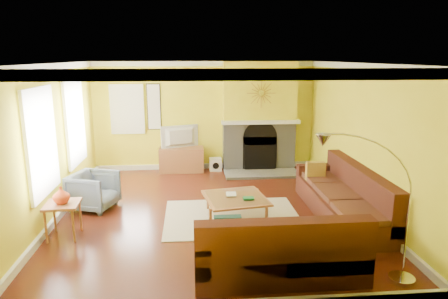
{
  "coord_description": "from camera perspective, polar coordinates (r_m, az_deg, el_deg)",
  "views": [
    {
      "loc": [
        -0.37,
        -6.94,
        2.82
      ],
      "look_at": [
        0.26,
        0.4,
        1.09
      ],
      "focal_mm": 32.0,
      "sensor_mm": 36.0,
      "label": 1
    }
  ],
  "objects": [
    {
      "name": "book",
      "position": [
        7.14,
        0.3,
        -6.41
      ],
      "size": [
        0.19,
        0.25,
        0.02
      ],
      "primitive_type": "imported",
      "rotation": [
        0.0,
        0.0,
        -0.07
      ],
      "color": "white",
      "rests_on": "coffee_table"
    },
    {
      "name": "vase",
      "position": [
        6.76,
        -22.24,
        -6.04
      ],
      "size": [
        0.29,
        0.29,
        0.27
      ],
      "primitive_type": "imported",
      "rotation": [
        0.0,
        0.0,
        0.13
      ],
      "color": "#D74418",
      "rests_on": "side_table"
    },
    {
      "name": "window_left_far",
      "position": [
        6.89,
        -24.75,
        0.94
      ],
      "size": [
        0.06,
        1.22,
        1.72
      ],
      "primitive_type": "cube",
      "color": "white",
      "rests_on": "wall_left"
    },
    {
      "name": "baseboard",
      "position": [
        7.48,
        -1.76,
        -8.44
      ],
      "size": [
        5.5,
        6.0,
        0.12
      ],
      "primitive_type": null,
      "color": "white",
      "rests_on": "floor"
    },
    {
      "name": "sunburst",
      "position": [
        9.71,
        5.35,
        8.01
      ],
      "size": [
        0.7,
        0.04,
        0.7
      ],
      "primitive_type": null,
      "color": "olive",
      "rests_on": "fireplace"
    },
    {
      "name": "tv",
      "position": [
        9.89,
        -6.16,
        1.8
      ],
      "size": [
        0.94,
        0.44,
        0.55
      ],
      "primitive_type": "imported",
      "rotation": [
        0.0,
        0.0,
        3.49
      ],
      "color": "black",
      "rests_on": "media_console"
    },
    {
      "name": "crown_molding",
      "position": [
        6.96,
        -1.91,
        11.72
      ],
      "size": [
        5.5,
        6.0,
        0.12
      ],
      "primitive_type": null,
      "color": "white",
      "rests_on": "ceiling"
    },
    {
      "name": "window_back",
      "position": [
        10.1,
        -13.66,
        5.61
      ],
      "size": [
        0.82,
        0.06,
        1.22
      ],
      "primitive_type": "cube",
      "color": "white",
      "rests_on": "wall_back"
    },
    {
      "name": "mantel",
      "position": [
        9.79,
        5.28,
        3.92
      ],
      "size": [
        1.92,
        0.22,
        0.08
      ],
      "primitive_type": "cube",
      "color": "white",
      "rests_on": "fireplace"
    },
    {
      "name": "rug",
      "position": [
        7.25,
        1.18,
        -9.61
      ],
      "size": [
        2.4,
        1.8,
        0.02
      ],
      "primitive_type": "cube",
      "color": "beige",
      "rests_on": "floor"
    },
    {
      "name": "armchair",
      "position": [
        7.91,
        -18.12,
        -5.64
      ],
      "size": [
        0.97,
        0.96,
        0.7
      ],
      "primitive_type": "imported",
      "rotation": [
        0.0,
        0.0,
        1.25
      ],
      "color": "slate",
      "rests_on": "floor"
    },
    {
      "name": "wall_art",
      "position": [
        10.03,
        -9.98,
        6.02
      ],
      "size": [
        0.34,
        0.04,
        1.14
      ],
      "primitive_type": "cube",
      "color": "white",
      "rests_on": "wall_back"
    },
    {
      "name": "arc_lamp",
      "position": [
        5.23,
        19.9,
        -8.35
      ],
      "size": [
        1.25,
        0.36,
        1.94
      ],
      "primitive_type": null,
      "color": "silver",
      "rests_on": "floor"
    },
    {
      "name": "side_table",
      "position": [
        6.91,
        -21.93,
        -9.34
      ],
      "size": [
        0.54,
        0.54,
        0.57
      ],
      "primitive_type": null,
      "rotation": [
        0.0,
        0.0,
        0.05
      ],
      "color": "#9D6039",
      "rests_on": "floor"
    },
    {
      "name": "sectional_sofa",
      "position": [
        6.72,
        8.99,
        -7.59
      ],
      "size": [
        3.1,
        3.7,
        0.9
      ],
      "primitive_type": null,
      "color": "#4C2118",
      "rests_on": "floor"
    },
    {
      "name": "hearth",
      "position": [
        9.76,
        5.44,
        -3.46
      ],
      "size": [
        1.8,
        0.7,
        0.06
      ],
      "primitive_type": "cube",
      "color": "gray",
      "rests_on": "floor"
    },
    {
      "name": "wall_right",
      "position": [
        7.76,
        18.98,
        1.56
      ],
      "size": [
        0.02,
        6.0,
        2.7
      ],
      "primitive_type": "cube",
      "color": "yellow",
      "rests_on": "ground"
    },
    {
      "name": "floor",
      "position": [
        7.51,
        -1.76,
        -8.94
      ],
      "size": [
        5.5,
        6.0,
        0.02
      ],
      "primitive_type": "cube",
      "color": "#5D2313",
      "rests_on": "ground"
    },
    {
      "name": "fireplace",
      "position": [
        10.0,
        5.05,
        4.71
      ],
      "size": [
        1.8,
        0.4,
        2.7
      ],
      "primitive_type": null,
      "color": "gray",
      "rests_on": "floor"
    },
    {
      "name": "media_console",
      "position": [
        10.02,
        -6.08,
        -1.43
      ],
      "size": [
        1.09,
        0.49,
        0.6
      ],
      "primitive_type": "cube",
      "color": "#9D6039",
      "rests_on": "floor"
    },
    {
      "name": "wall_back",
      "position": [
        10.07,
        -2.78,
        4.8
      ],
      "size": [
        5.5,
        0.02,
        2.7
      ],
      "primitive_type": "cube",
      "color": "yellow",
      "rests_on": "ground"
    },
    {
      "name": "coffee_table",
      "position": [
        7.14,
        1.64,
        -8.29
      ],
      "size": [
        1.19,
        1.19,
        0.41
      ],
      "primitive_type": null,
      "rotation": [
        0.0,
        0.0,
        0.16
      ],
      "color": "white",
      "rests_on": "floor"
    },
    {
      "name": "subwoofer",
      "position": [
        10.1,
        -1.23,
        -2.11
      ],
      "size": [
        0.3,
        0.3,
        0.3
      ],
      "primitive_type": "cube",
      "color": "white",
      "rests_on": "floor"
    },
    {
      "name": "ceiling",
      "position": [
        6.96,
        -1.92,
        12.3
      ],
      "size": [
        5.5,
        6.0,
        0.02
      ],
      "primitive_type": "cube",
      "color": "white",
      "rests_on": "ground"
    },
    {
      "name": "wall_front",
      "position": [
        4.22,
        0.43,
        -7.18
      ],
      "size": [
        5.5,
        0.02,
        2.7
      ],
      "primitive_type": "cube",
      "color": "yellow",
      "rests_on": "ground"
    },
    {
      "name": "wall_left",
      "position": [
        7.49,
        -23.42,
        0.79
      ],
      "size": [
        0.02,
        6.0,
        2.7
      ],
      "primitive_type": "cube",
      "color": "yellow",
      "rests_on": "ground"
    },
    {
      "name": "window_left_near",
      "position": [
        8.67,
        -20.62,
        3.61
      ],
      "size": [
        0.06,
        1.22,
        1.72
      ],
      "primitive_type": "cube",
      "color": "white",
      "rests_on": "wall_left"
    }
  ]
}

